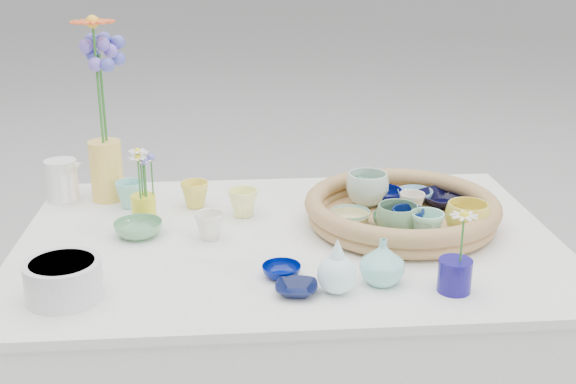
{
  "coord_description": "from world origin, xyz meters",
  "views": [
    {
      "loc": [
        -0.13,
        -1.56,
        1.44
      ],
      "look_at": [
        0.0,
        0.02,
        0.87
      ],
      "focal_mm": 45.0,
      "sensor_mm": 36.0,
      "label": 1
    }
  ],
  "objects": [
    {
      "name": "wicker_tray",
      "position": [
        0.28,
        0.05,
        0.8
      ],
      "size": [
        0.47,
        0.47,
        0.08
      ],
      "primitive_type": null,
      "color": "brown",
      "rests_on": "display_table"
    },
    {
      "name": "tray_ceramic_0",
      "position": [
        0.25,
        0.17,
        0.8
      ],
      "size": [
        0.13,
        0.13,
        0.03
      ],
      "primitive_type": "imported",
      "rotation": [
        0.0,
        0.0,
        0.24
      ],
      "color": "#020747",
      "rests_on": "wicker_tray"
    },
    {
      "name": "tray_ceramic_1",
      "position": [
        0.41,
        0.14,
        0.8
      ],
      "size": [
        0.16,
        0.16,
        0.03
      ],
      "primitive_type": "imported",
      "rotation": [
        0.0,
        0.0,
        0.42
      ],
      "color": "black",
      "rests_on": "wicker_tray"
    },
    {
      "name": "tray_ceramic_2",
      "position": [
        0.4,
        -0.07,
        0.82
      ],
      "size": [
        0.13,
        0.13,
        0.08
      ],
      "primitive_type": "imported",
      "rotation": [
        0.0,
        0.0,
        0.37
      ],
      "color": "yellow",
      "rests_on": "wicker_tray"
    },
    {
      "name": "tray_ceramic_3",
      "position": [
        0.25,
        -0.01,
        0.8
      ],
      "size": [
        0.11,
        0.11,
        0.03
      ],
      "primitive_type": "imported",
      "rotation": [
        0.0,
        0.0,
        -0.04
      ],
      "color": "#377447",
      "rests_on": "wicker_tray"
    },
    {
      "name": "tray_ceramic_4",
      "position": [
        0.24,
        -0.06,
        0.82
      ],
      "size": [
        0.11,
        0.11,
        0.08
      ],
      "primitive_type": "imported",
      "rotation": [
        0.0,
        0.0,
        0.12
      ],
      "color": "#608F66",
      "rests_on": "wicker_tray"
    },
    {
      "name": "tray_ceramic_5",
      "position": [
        0.15,
        0.03,
        0.8
      ],
      "size": [
        0.11,
        0.11,
        0.03
      ],
      "primitive_type": "imported",
      "rotation": [
        0.0,
        0.0,
        -0.24
      ],
      "color": "#8ABEAC",
      "rests_on": "wicker_tray"
    },
    {
      "name": "tray_ceramic_6",
      "position": [
        0.21,
        0.15,
        0.83
      ],
      "size": [
        0.14,
        0.14,
        0.09
      ],
      "primitive_type": "imported",
      "rotation": [
        0.0,
        0.0,
        0.4
      ],
      "color": "silver",
      "rests_on": "wicker_tray"
    },
    {
      "name": "tray_ceramic_7",
      "position": [
        0.31,
        0.07,
        0.81
      ],
      "size": [
        0.06,
        0.06,
        0.06
      ],
      "primitive_type": "imported",
      "rotation": [
        0.0,
        0.0,
        0.01
      ],
      "color": "beige",
      "rests_on": "wicker_tray"
    },
    {
      "name": "tray_ceramic_8",
      "position": [
        0.34,
        0.17,
        0.8
      ],
      "size": [
        0.11,
        0.11,
        0.03
      ],
      "primitive_type": "imported",
      "rotation": [
        0.0,
        0.0,
        0.29
      ],
      "color": "#85C0E2",
      "rests_on": "wicker_tray"
    },
    {
      "name": "tray_ceramic_9",
      "position": [
        0.27,
        -0.06,
        0.82
      ],
      "size": [
        0.09,
        0.09,
        0.07
      ],
      "primitive_type": "imported",
      "rotation": [
        0.0,
        0.0,
        -0.18
      ],
      "color": "#07144A",
      "rests_on": "wicker_tray"
    },
    {
      "name": "tray_ceramic_10",
      "position": [
        0.14,
        0.01,
        0.8
      ],
      "size": [
        0.1,
        0.1,
        0.03
      ],
      "primitive_type": "imported",
      "rotation": [
        0.0,
        0.0,
        0.0
      ],
      "color": "#D4C37D",
      "rests_on": "wicker_tray"
    },
    {
      "name": "tray_ceramic_11",
      "position": [
        0.3,
        -0.1,
        0.82
      ],
      "size": [
        0.09,
        0.09,
        0.07
      ],
      "primitive_type": "imported",
      "rotation": [
        0.0,
        0.0,
        0.14
      ],
      "color": "#95E2C1",
      "rests_on": "wicker_tray"
    },
    {
      "name": "tray_ceramic_12",
      "position": [
        0.23,
        0.19,
        0.82
      ],
      "size": [
        0.09,
        0.09,
        0.07
      ],
      "primitive_type": "imported",
      "rotation": [
        0.0,
        0.0,
        0.29
      ],
      "color": "#5C9E71",
      "rests_on": "wicker_tray"
    },
    {
      "name": "loose_ceramic_0",
      "position": [
        -0.23,
        0.22,
        0.8
      ],
      "size": [
        0.08,
        0.08,
        0.07
      ],
      "primitive_type": "imported",
      "rotation": [
        0.0,
        0.0,
        -0.15
      ],
      "color": "#EDD54C",
      "rests_on": "display_table"
    },
    {
      "name": "loose_ceramic_1",
      "position": [
        -0.1,
        0.14,
        0.8
      ],
      "size": [
        0.09,
        0.09,
        0.07
      ],
      "primitive_type": "imported",
      "rotation": [
        0.0,
        0.0,
        0.23
      ],
      "color": "#FDFF90",
      "rests_on": "display_table"
    },
    {
      "name": "loose_ceramic_2",
      "position": [
        -0.35,
        0.03,
        0.78
      ],
      "size": [
        0.14,
        0.14,
        0.04
      ],
      "primitive_type": "imported",
      "rotation": [
        0.0,
        0.0,
        0.33
      ],
      "color": "#619C6A",
      "rests_on": "display_table"
    },
    {
      "name": "loose_ceramic_3",
      "position": [
        -0.18,
        0.0,
        0.8
      ],
      "size": [
        0.08,
        0.08,
        0.06
      ],
      "primitive_type": "imported",
      "rotation": [
        0.0,
        0.0,
        -0.15
      ],
      "color": "white",
      "rests_on": "display_table"
    },
    {
      "name": "loose_ceramic_4",
      "position": [
        -0.03,
        -0.21,
        0.78
      ],
      "size": [
        0.09,
        0.09,
        0.03
      ],
      "primitive_type": "imported",
      "rotation": [
        0.0,
        0.0,
        0.16
      ],
      "color": "#000D69",
      "rests_on": "display_table"
    },
    {
      "name": "loose_ceramic_5",
      "position": [
        -0.4,
        0.23,
        0.8
      ],
      "size": [
        0.08,
        0.08,
        0.07
      ],
      "primitive_type": "imported",
      "rotation": [
        0.0,
        0.0,
        0.11
      ],
      "color": "#80D1C4",
      "rests_on": "display_table"
    },
    {
      "name": "loose_ceramic_6",
      "position": [
        -0.01,
        -0.29,
        0.78
      ],
      "size": [
        0.1,
        0.1,
        0.02
      ],
      "primitive_type": "imported",
      "rotation": [
        0.0,
        0.0,
        -0.17
      ],
      "color": "#0B1239",
      "rests_on": "display_table"
    },
    {
      "name": "fluted_bowl",
      "position": [
        -0.46,
        -0.27,
        0.8
      ],
      "size": [
        0.15,
        0.15,
        0.08
      ],
      "primitive_type": null,
      "rotation": [
        0.0,
        0.0,
        0.03
      ],
      "color": "silver",
      "rests_on": "display_table"
    },
    {
      "name": "bud_vase_paleblue",
      "position": [
        0.07,
        -0.29,
        0.83
      ],
      "size": [
        0.08,
        0.08,
        0.12
      ],
      "primitive_type": null,
      "rotation": [
        0.0,
        0.0,
        -0.06
      ],
      "color": "#CBF5FA",
      "rests_on": "display_table"
    },
    {
      "name": "bud_vase_seafoam",
      "position": [
        0.17,
        -0.25,
        0.81
      ],
      "size": [
        0.12,
        0.12,
        0.1
      ],
      "primitive_type": "imported",
      "rotation": [
        0.0,
        0.0,
        0.34
      ],
      "color": "#83D5C6",
      "rests_on": "display_table"
    },
    {
      "name": "bud_vase_cobalt",
      "position": [
        0.31,
        -0.3,
        0.8
      ],
      "size": [
        0.08,
        0.08,
        0.07
      ],
      "primitive_type": "cylinder",
      "rotation": [
        0.0,
        0.0,
        -0.18
      ],
      "color": "navy",
      "rests_on": "display_table"
    },
    {
      "name": "single_daisy",
      "position": [
        0.31,
        -0.31,
        0.88
      ],
      "size": [
        0.08,
        0.08,
        0.12
      ],
      "primitive_type": null,
      "rotation": [
        0.0,
        0.0,
        -0.38
      ],
      "color": "white",
      "rests_on": "bud_vase_cobalt"
    },
    {
      "name": "tall_vase_yellow",
      "position": [
        -0.46,
        0.3,
        0.85
      ],
      "size": [
        0.09,
        0.09,
        0.16
      ],
      "primitive_type": "cylinder",
      "rotation": [
        0.0,
        0.0,
        0.04
      ],
      "color": "#FCC955",
      "rests_on": "display_table"
    },
    {
      "name": "gerbera",
      "position": [
        -0.46,
        0.28,
        1.08
      ],
      "size": [
        0.13,
        0.13,
        0.33
      ],
      "primitive_type": null,
      "rotation": [
        0.0,
        0.0,
        0.05
      ],
      "color": "#FE6028",
      "rests_on": "tall_vase_yellow"
    },
    {
      "name": "hydrangea",
      "position": [
        -0.46,
        0.3,
        1.04
      ],
      "size": [
        0.1,
        0.1,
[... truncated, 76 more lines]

